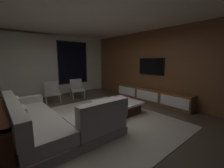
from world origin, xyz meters
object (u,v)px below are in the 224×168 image
book_stack_on_coffee_table (120,98)px  media_console (151,96)px  accent_chair_near_window (77,88)px  accent_chair_by_curtain (52,91)px  mounted_tv (151,66)px  coffee_table (118,107)px  sectional_couch (50,123)px

book_stack_on_coffee_table → media_console: media_console is taller
book_stack_on_coffee_table → accent_chair_near_window: size_ratio=0.36×
accent_chair_by_curtain → mounted_tv: (3.05, -2.23, 0.92)m
coffee_table → mounted_tv: 2.25m
sectional_couch → accent_chair_by_curtain: 2.67m
sectional_couch → book_stack_on_coffee_table: bearing=5.1°
book_stack_on_coffee_table → media_console: size_ratio=0.09×
accent_chair_by_curtain → media_console: (2.87, -2.43, -0.18)m
coffee_table → media_console: bearing=0.5°
mounted_tv → accent_chair_by_curtain: bearing=143.9°
sectional_couch → mounted_tv: mounted_tv is taller
book_stack_on_coffee_table → accent_chair_by_curtain: (-1.33, 2.34, 0.01)m
sectional_couch → media_console: 3.72m
book_stack_on_coffee_table → media_console: bearing=-3.4°
accent_chair_near_window → media_console: size_ratio=0.25×
coffee_table → accent_chair_by_curtain: accent_chair_by_curtain is taller
book_stack_on_coffee_table → mounted_tv: (1.73, 0.11, 0.93)m
accent_chair_by_curtain → mounted_tv: bearing=-36.1°
accent_chair_near_window → mounted_tv: (2.03, -2.24, 0.92)m
accent_chair_near_window → accent_chair_by_curtain: size_ratio=1.00×
accent_chair_by_curtain → mounted_tv: mounted_tv is taller
book_stack_on_coffee_table → sectional_couch: bearing=-174.9°
sectional_couch → book_stack_on_coffee_table: sectional_couch is taller
book_stack_on_coffee_table → accent_chair_near_window: 2.37m
mounted_tv → sectional_couch: bearing=-175.6°
accent_chair_by_curtain → mounted_tv: 3.89m
sectional_couch → accent_chair_by_curtain: (0.85, 2.53, 0.14)m
coffee_table → mounted_tv: bearing=6.3°
coffee_table → accent_chair_by_curtain: bearing=115.1°
sectional_couch → accent_chair_near_window: bearing=53.6°
accent_chair_near_window → accent_chair_by_curtain: bearing=-179.3°
sectional_couch → accent_chair_near_window: size_ratio=3.21×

